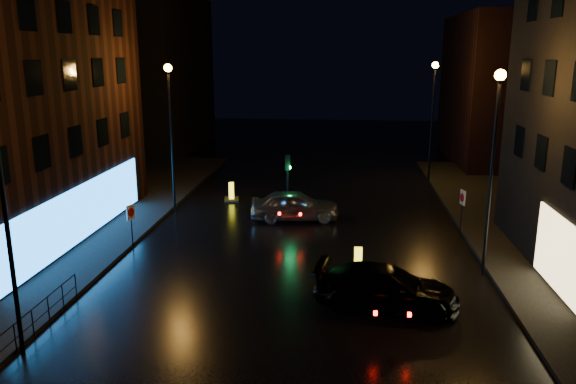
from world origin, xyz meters
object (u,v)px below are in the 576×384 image
(silver_hatchback, at_px, (295,205))
(traffic_signal, at_px, (288,206))
(bollard_near, at_px, (358,269))
(bollard_far, at_px, (232,196))
(road_sign_right, at_px, (462,201))
(dark_sedan, at_px, (386,287))
(road_sign_left, at_px, (131,216))

(silver_hatchback, bearing_deg, traffic_signal, 18.38)
(bollard_near, xyz_separation_m, bollard_far, (-7.57, 11.31, -0.01))
(silver_hatchback, relative_size, road_sign_right, 2.10)
(road_sign_right, bearing_deg, silver_hatchback, -23.24)
(dark_sedan, relative_size, road_sign_left, 2.45)
(traffic_signal, height_order, silver_hatchback, traffic_signal)
(traffic_signal, relative_size, bollard_far, 2.38)
(traffic_signal, relative_size, silver_hatchback, 0.72)
(silver_hatchback, bearing_deg, bollard_far, 41.99)
(traffic_signal, xyz_separation_m, bollard_far, (-3.79, 2.67, -0.25))
(bollard_far, xyz_separation_m, road_sign_right, (12.88, -5.38, 1.46))
(dark_sedan, bearing_deg, bollard_near, 25.48)
(road_sign_left, bearing_deg, dark_sedan, -3.21)
(silver_hatchback, height_order, road_sign_right, road_sign_right)
(road_sign_left, relative_size, road_sign_right, 0.93)
(silver_hatchback, xyz_separation_m, dark_sedan, (4.21, -10.53, -0.07))
(dark_sedan, xyz_separation_m, bollard_far, (-8.49, 14.25, -0.50))
(bollard_near, relative_size, road_sign_right, 0.60)
(silver_hatchback, bearing_deg, road_sign_left, 119.90)
(dark_sedan, height_order, bollard_far, dark_sedan)
(bollard_near, bearing_deg, road_sign_right, 46.55)
(bollard_near, bearing_deg, bollard_far, 122.19)
(bollard_far, relative_size, road_sign_left, 0.68)
(dark_sedan, bearing_deg, silver_hatchback, 29.78)
(silver_hatchback, xyz_separation_m, road_sign_left, (-7.19, -5.41, 0.77))
(silver_hatchback, height_order, road_sign_left, road_sign_left)
(road_sign_left, bearing_deg, silver_hatchback, 57.93)
(road_sign_left, xyz_separation_m, road_sign_right, (15.79, 3.75, 0.12))
(traffic_signal, bearing_deg, road_sign_right, -16.57)
(traffic_signal, relative_size, bollard_near, 2.51)
(traffic_signal, bearing_deg, bollard_far, 144.78)
(dark_sedan, distance_m, road_sign_right, 9.94)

